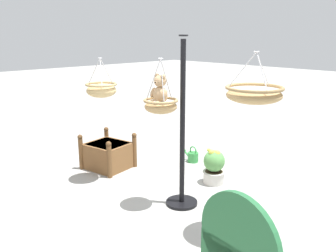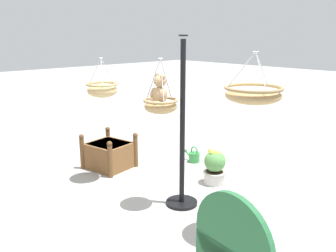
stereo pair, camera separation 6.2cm
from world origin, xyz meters
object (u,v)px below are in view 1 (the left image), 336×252
at_px(hanging_basket_left_high, 254,94).
at_px(hanging_basket_right_low, 101,90).
at_px(hanging_basket_with_teddy, 161,105).
at_px(watering_can, 193,156).
at_px(teddy_bear, 160,92).
at_px(display_pole_central, 182,156).
at_px(wooden_planter_box, 108,154).
at_px(potted_plant_flowering_red, 214,167).

height_order(hanging_basket_left_high, hanging_basket_right_low, hanging_basket_left_high).
bearing_deg(hanging_basket_with_teddy, hanging_basket_left_high, -172.46).
xyz_separation_m(hanging_basket_with_teddy, watering_can, (0.90, -1.63, -1.32)).
bearing_deg(teddy_bear, watering_can, -61.42).
xyz_separation_m(display_pole_central, hanging_basket_with_teddy, (0.15, 0.25, 0.72)).
bearing_deg(hanging_basket_left_high, wooden_planter_box, -3.00).
xyz_separation_m(potted_plant_flowering_red, watering_can, (0.90, -0.49, -0.17)).
bearing_deg(teddy_bear, potted_plant_flowering_red, -89.83).
bearing_deg(potted_plant_flowering_red, wooden_planter_box, 25.32).
height_order(hanging_basket_with_teddy, hanging_basket_left_high, hanging_basket_left_high).
height_order(hanging_basket_left_high, watering_can, hanging_basket_left_high).
xyz_separation_m(hanging_basket_right_low, watering_can, (-0.40, -1.66, -1.38)).
xyz_separation_m(hanging_basket_right_low, potted_plant_flowering_red, (-1.30, -1.17, -1.21)).
distance_m(hanging_basket_left_high, wooden_planter_box, 3.33).
bearing_deg(teddy_bear, wooden_planter_box, -11.32).
distance_m(display_pole_central, potted_plant_flowering_red, 1.00).
height_order(display_pole_central, wooden_planter_box, display_pole_central).
height_order(wooden_planter_box, watering_can, wooden_planter_box).
xyz_separation_m(display_pole_central, wooden_planter_box, (1.88, -0.07, -0.45)).
relative_size(display_pole_central, hanging_basket_left_high, 3.77).
bearing_deg(hanging_basket_right_low, display_pole_central, -169.06).
height_order(hanging_basket_with_teddy, wooden_planter_box, hanging_basket_with_teddy).
xyz_separation_m(hanging_basket_with_teddy, potted_plant_flowering_red, (0.00, -1.14, -1.15)).
bearing_deg(potted_plant_flowering_red, display_pole_central, 99.78).
relative_size(teddy_bear, hanging_basket_right_low, 0.67).
bearing_deg(display_pole_central, wooden_planter_box, -2.27).
distance_m(potted_plant_flowering_red, watering_can, 1.03).
bearing_deg(hanging_basket_with_teddy, display_pole_central, -120.96).
xyz_separation_m(teddy_bear, wooden_planter_box, (1.73, -0.35, -1.34)).
height_order(wooden_planter_box, potted_plant_flowering_red, wooden_planter_box).
bearing_deg(teddy_bear, hanging_basket_right_low, 0.43).
height_order(display_pole_central, hanging_basket_right_low, display_pole_central).
distance_m(hanging_basket_right_low, potted_plant_flowering_red, 2.13).
height_order(teddy_bear, potted_plant_flowering_red, teddy_bear).
xyz_separation_m(hanging_basket_left_high, watering_can, (2.16, -1.46, -1.60)).
bearing_deg(watering_can, hanging_basket_with_teddy, 118.89).
height_order(display_pole_central, potted_plant_flowering_red, display_pole_central).
height_order(teddy_bear, watering_can, teddy_bear).
bearing_deg(teddy_bear, hanging_basket_left_high, -171.52).
height_order(teddy_bear, wooden_planter_box, teddy_bear).
distance_m(display_pole_central, hanging_basket_with_teddy, 0.78).
xyz_separation_m(teddy_bear, potted_plant_flowering_red, (0.00, -1.16, -1.32)).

